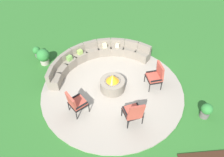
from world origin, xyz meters
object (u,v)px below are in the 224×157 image
Objects in this scene: lounge_chair_front_left at (76,102)px; potted_plant_2 at (206,110)px; potted_plant_1 at (37,51)px; potted_plant_0 at (43,56)px; fire_pit at (112,84)px; curved_stone_bench at (95,57)px; lounge_chair_front_right at (134,112)px; lounge_chair_back_left at (156,75)px.

lounge_chair_front_left reaches higher than potted_plant_2.
potted_plant_0 is at bearing -53.96° from potted_plant_1.
fire_pit is at bearing -36.87° from potted_plant_1.
curved_stone_bench is at bearing 130.69° from lounge_chair_front_left.
potted_plant_1 is (-3.37, 2.53, -0.06)m from fire_pit.
lounge_chair_front_right is (1.18, -3.41, 0.24)m from curved_stone_bench.
potted_plant_1 is at bearing 143.13° from fire_pit.
potted_plant_1 is at bearing 175.02° from lounge_chair_front_left.
lounge_chair_front_left is at bearing -60.98° from potted_plant_1.
fire_pit is 1.76m from lounge_chair_front_right.
potted_plant_2 reaches higher than potted_plant_1.
lounge_chair_front_left is (-0.77, -2.81, 0.24)m from curved_stone_bench.
fire_pit reaches higher than potted_plant_2.
lounge_chair_front_left reaches higher than potted_plant_1.
fire_pit is 1.87m from curved_stone_bench.
potted_plant_0 is at bearing 146.50° from fire_pit.
lounge_chair_front_left is 4.62m from potted_plant_2.
lounge_chair_front_left is 3.31m from lounge_chair_back_left.
lounge_chair_front_left is at bearing 149.17° from lounge_chair_front_right.
potted_plant_0 is (-2.95, 1.95, 0.06)m from fire_pit.
curved_stone_bench reaches higher than potted_plant_2.
potted_plant_0 is at bearing 149.98° from potted_plant_2.
potted_plant_2 is at bearing -26.56° from fire_pit.
lounge_chair_back_left is 1.76× the size of potted_plant_2.
potted_plant_1 is 0.85× the size of potted_plant_2.
potted_plant_1 is (-3.93, 4.17, -0.30)m from lounge_chair_front_right.
fire_pit is 0.93× the size of lounge_chair_front_right.
potted_plant_0 is 0.72m from potted_plant_1.
lounge_chair_front_right is 2.64m from potted_plant_2.
potted_plant_2 is (4.58, -0.55, -0.26)m from lounge_chair_front_left.
curved_stone_bench reaches higher than fire_pit.
potted_plant_1 is at bearing 147.86° from potted_plant_2.
potted_plant_1 is (-1.98, 3.57, -0.30)m from lounge_chair_front_left.
potted_plant_2 is (6.56, -4.12, 0.05)m from potted_plant_1.
lounge_chair_back_left is (2.36, -1.71, 0.27)m from curved_stone_bench.
lounge_chair_back_left reaches higher than potted_plant_1.
lounge_chair_front_left is 4.10m from potted_plant_1.
lounge_chair_front_right is 5.04m from potted_plant_0.
potted_plant_1 is at bearing 164.45° from curved_stone_bench.
lounge_chair_back_left is 5.07m from potted_plant_0.
lounge_chair_back_left is at bearing -35.93° from curved_stone_bench.
lounge_chair_front_right is at bearing -70.82° from curved_stone_bench.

